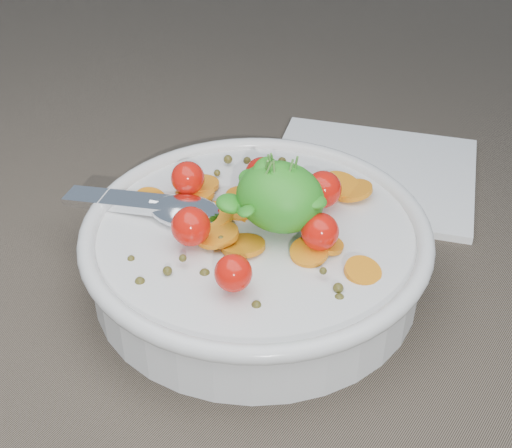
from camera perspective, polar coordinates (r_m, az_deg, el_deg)
The scene contains 3 objects.
ground at distance 0.53m, azimuth 1.02°, elevation -4.79°, with size 6.00×6.00×0.00m, color brown.
bowl at distance 0.51m, azimuth 0.01°, elevation -1.92°, with size 0.27×0.25×0.11m.
napkin at distance 0.65m, azimuth 9.19°, elevation 4.02°, with size 0.18×0.16×0.01m, color white.
Camera 1 is at (0.22, -0.33, 0.35)m, focal length 50.00 mm.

